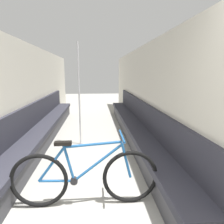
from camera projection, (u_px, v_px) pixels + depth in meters
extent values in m
cube|color=beige|center=(26.00, 95.00, 4.45)|extent=(0.10, 11.00, 2.29)
cube|color=beige|center=(148.00, 94.00, 4.68)|extent=(0.10, 11.00, 2.29)
cube|color=#3D3D42|center=(44.00, 135.00, 4.76)|extent=(0.40, 6.64, 0.32)
cube|color=#2D2D38|center=(43.00, 127.00, 4.72)|extent=(0.48, 6.64, 0.10)
cube|color=#2D2D38|center=(33.00, 114.00, 4.64)|extent=(0.07, 6.64, 0.52)
cube|color=#3D3D42|center=(134.00, 133.00, 4.94)|extent=(0.40, 6.64, 0.32)
cube|color=#2D2D38|center=(134.00, 125.00, 4.90)|extent=(0.48, 6.64, 0.10)
cube|color=#2D2D38|center=(143.00, 112.00, 4.86)|extent=(0.07, 6.64, 0.52)
torus|color=black|center=(39.00, 181.00, 2.41)|extent=(0.70, 0.05, 0.70)
torus|color=black|center=(130.00, 177.00, 2.50)|extent=(0.70, 0.05, 0.70)
cylinder|color=#1E5693|center=(57.00, 181.00, 2.43)|extent=(0.42, 0.03, 0.05)
cylinder|color=#1E5693|center=(51.00, 165.00, 2.38)|extent=(0.33, 0.03, 0.42)
cylinder|color=#1E5693|center=(69.00, 162.00, 2.39)|extent=(0.14, 0.03, 0.50)
cylinder|color=#1E5693|center=(98.00, 163.00, 2.43)|extent=(0.61, 0.03, 0.48)
cylinder|color=#1E5693|center=(93.00, 144.00, 2.38)|extent=(0.70, 0.03, 0.08)
cylinder|color=#1E5693|center=(126.00, 160.00, 2.45)|extent=(0.14, 0.03, 0.46)
cylinder|color=black|center=(74.00, 181.00, 2.45)|extent=(0.09, 0.06, 0.09)
cube|color=black|center=(63.00, 143.00, 2.34)|extent=(0.20, 0.07, 0.04)
cylinder|color=#1E5693|center=(122.00, 136.00, 2.39)|extent=(0.02, 0.46, 0.02)
cylinder|color=gray|center=(81.00, 144.00, 4.64)|extent=(0.08, 0.08, 0.01)
cylinder|color=silver|center=(79.00, 95.00, 4.42)|extent=(0.04, 0.04, 2.27)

